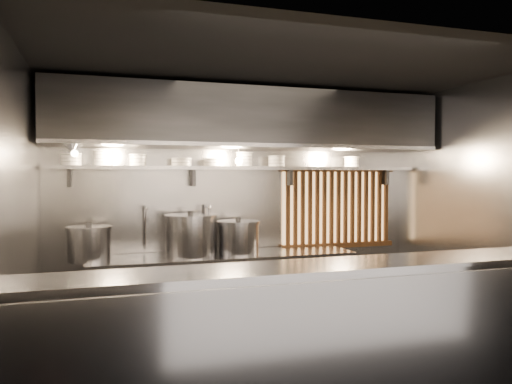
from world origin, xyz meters
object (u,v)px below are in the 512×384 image
heat_lamp (72,148)px  stock_pot_right (238,237)px  stock_pot_mid (191,235)px  stock_pot_left (89,243)px  pendant_bulb (239,161)px

heat_lamp → stock_pot_right: (1.77, 0.26, -0.98)m
stock_pot_mid → heat_lamp: bearing=-167.9°
stock_pot_left → stock_pot_right: stock_pot_right is taller
heat_lamp → pendant_bulb: size_ratio=1.87×
heat_lamp → stock_pot_mid: size_ratio=0.48×
stock_pot_right → heat_lamp: bearing=-171.6°
stock_pot_mid → stock_pot_right: (0.55, -0.00, -0.04)m
stock_pot_left → stock_pot_mid: (1.07, -0.03, 0.05)m
stock_pot_mid → stock_pot_right: 0.55m
pendant_bulb → stock_pot_left: 1.87m
heat_lamp → pendant_bulb: bearing=11.0°
stock_pot_left → stock_pot_mid: bearing=-1.8°
pendant_bulb → stock_pot_right: 0.88m
stock_pot_left → stock_pot_mid: stock_pot_mid is taller
stock_pot_right → stock_pot_mid: bearing=180.0°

